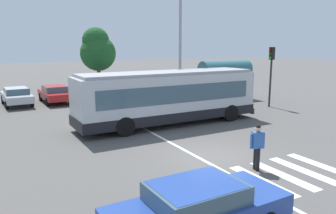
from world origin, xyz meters
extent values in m
plane|color=#514F4C|center=(0.00, 0.00, 0.00)|extent=(160.00, 160.00, 0.00)
cylinder|color=black|center=(4.86, 7.08, 0.50)|extent=(1.01, 0.32, 1.00)
cylinder|color=black|center=(4.91, 4.74, 0.50)|extent=(1.01, 0.32, 1.00)
cylinder|color=black|center=(-1.96, 6.93, 0.50)|extent=(1.01, 0.32, 1.00)
cylinder|color=black|center=(-1.91, 4.58, 0.50)|extent=(1.01, 0.32, 1.00)
cube|color=silver|center=(1.26, 5.83, 1.62)|extent=(10.71, 2.79, 2.55)
cube|color=black|center=(1.26, 5.83, 0.62)|extent=(10.82, 2.82, 0.55)
cube|color=#3D5666|center=(1.26, 5.83, 1.93)|extent=(9.44, 2.81, 0.96)
cube|color=#3D5666|center=(6.59, 5.95, 1.83)|extent=(0.09, 2.24, 1.63)
cube|color=black|center=(6.59, 5.95, 2.72)|extent=(0.10, 1.94, 0.28)
cube|color=#99999E|center=(1.26, 5.83, 2.98)|extent=(10.28, 2.58, 0.16)
cube|color=#28282B|center=(6.69, 5.95, 0.43)|extent=(0.18, 2.55, 0.36)
cylinder|color=black|center=(0.72, -1.90, 0.42)|extent=(0.16, 0.16, 0.85)
cylinder|color=black|center=(0.68, -2.06, 0.42)|extent=(0.16, 0.16, 0.85)
cube|color=#2D569E|center=(0.70, -1.98, 1.15)|extent=(0.45, 0.35, 0.60)
cylinder|color=#2D569E|center=(0.47, -1.92, 1.12)|extent=(0.10, 0.10, 0.55)
cylinder|color=#2D569E|center=(0.93, -2.04, 1.12)|extent=(0.10, 0.10, 0.55)
sphere|color=tan|center=(0.70, -1.98, 1.56)|extent=(0.22, 0.22, 0.22)
sphere|color=black|center=(0.70, -1.98, 1.63)|extent=(0.19, 0.19, 0.19)
cylinder|color=black|center=(-2.17, -3.64, 0.32)|extent=(0.65, 0.22, 0.64)
cube|color=#234293|center=(-3.54, -4.52, 0.64)|extent=(4.56, 1.97, 0.52)
cube|color=#3D5666|center=(-3.63, -4.52, 1.12)|extent=(2.21, 1.68, 0.44)
cube|color=#234293|center=(-3.63, -4.52, 1.30)|extent=(2.03, 1.60, 0.09)
cylinder|color=black|center=(-6.92, 18.02, 0.32)|extent=(0.24, 0.65, 0.64)
cylinder|color=black|center=(-5.25, 18.12, 0.32)|extent=(0.24, 0.65, 0.64)
cylinder|color=black|center=(-6.76, 15.24, 0.32)|extent=(0.24, 0.65, 0.64)
cylinder|color=black|center=(-5.09, 15.33, 0.32)|extent=(0.24, 0.65, 0.64)
cube|color=#B7BABF|center=(-6.00, 16.68, 0.64)|extent=(2.08, 4.60, 0.52)
cube|color=#3D5666|center=(-6.00, 16.59, 1.12)|extent=(1.73, 2.25, 0.44)
cube|color=#B7BABF|center=(-6.00, 16.59, 1.30)|extent=(1.64, 2.07, 0.09)
cylinder|color=black|center=(-4.14, 17.87, 0.32)|extent=(0.23, 0.65, 0.64)
cylinder|color=black|center=(-2.47, 17.94, 0.32)|extent=(0.23, 0.65, 0.64)
cylinder|color=black|center=(-4.03, 15.08, 0.32)|extent=(0.23, 0.65, 0.64)
cylinder|color=black|center=(-2.35, 15.15, 0.32)|extent=(0.23, 0.65, 0.64)
cube|color=#AD1E1E|center=(-3.25, 16.51, 0.64)|extent=(2.00, 4.57, 0.52)
cube|color=#3D5666|center=(-3.24, 16.42, 1.12)|extent=(1.69, 2.22, 0.44)
cube|color=#AD1E1E|center=(-3.24, 16.42, 1.30)|extent=(1.61, 2.04, 0.09)
cylinder|color=black|center=(-1.51, 18.03, 0.32)|extent=(0.20, 0.64, 0.64)
cylinder|color=black|center=(0.17, 18.04, 0.32)|extent=(0.20, 0.64, 0.64)
cylinder|color=black|center=(-1.49, 15.24, 0.32)|extent=(0.20, 0.64, 0.64)
cylinder|color=black|center=(0.19, 15.25, 0.32)|extent=(0.20, 0.64, 0.64)
cube|color=#196B70|center=(-0.66, 16.64, 0.64)|extent=(1.85, 4.51, 0.52)
cube|color=#3D5666|center=(-0.66, 16.55, 1.12)|extent=(1.62, 2.17, 0.44)
cube|color=#196B70|center=(-0.66, 16.55, 1.30)|extent=(1.54, 1.99, 0.09)
cylinder|color=black|center=(1.24, 18.18, 0.32)|extent=(0.22, 0.65, 0.64)
cylinder|color=black|center=(2.92, 18.24, 0.32)|extent=(0.22, 0.65, 0.64)
cylinder|color=black|center=(1.35, 15.39, 0.32)|extent=(0.22, 0.65, 0.64)
cylinder|color=black|center=(3.02, 15.45, 0.32)|extent=(0.22, 0.65, 0.64)
cube|color=#234293|center=(2.13, 16.82, 0.64)|extent=(1.98, 4.56, 0.52)
cube|color=#3D5666|center=(2.13, 16.73, 1.12)|extent=(1.68, 2.22, 0.44)
cube|color=#234293|center=(2.13, 16.73, 1.30)|extent=(1.60, 2.03, 0.09)
cylinder|color=black|center=(3.99, 17.97, 0.32)|extent=(0.21, 0.64, 0.64)
cylinder|color=black|center=(5.66, 17.95, 0.32)|extent=(0.21, 0.64, 0.64)
cylinder|color=black|center=(3.95, 15.18, 0.32)|extent=(0.21, 0.64, 0.64)
cylinder|color=black|center=(5.63, 15.16, 0.32)|extent=(0.21, 0.64, 0.64)
cube|color=white|center=(4.81, 16.57, 0.64)|extent=(1.88, 4.52, 0.52)
cube|color=#3D5666|center=(4.81, 16.48, 1.12)|extent=(1.63, 2.18, 0.44)
cube|color=white|center=(4.81, 16.48, 1.30)|extent=(1.55, 2.00, 0.09)
cylinder|color=black|center=(6.59, 18.45, 0.32)|extent=(0.23, 0.65, 0.64)
cylinder|color=black|center=(8.26, 18.54, 0.32)|extent=(0.23, 0.65, 0.64)
cylinder|color=black|center=(6.74, 15.66, 0.32)|extent=(0.23, 0.65, 0.64)
cylinder|color=black|center=(8.42, 15.75, 0.32)|extent=(0.23, 0.65, 0.64)
cube|color=#C6B793|center=(7.50, 17.10, 0.64)|extent=(2.06, 4.59, 0.52)
cube|color=#3D5666|center=(7.51, 17.01, 1.12)|extent=(1.72, 2.24, 0.44)
cube|color=#C6B793|center=(7.51, 17.01, 1.30)|extent=(1.63, 2.06, 0.09)
cylinder|color=#28282B|center=(10.43, 7.03, 1.74)|extent=(0.14, 0.14, 3.48)
cube|color=black|center=(10.43, 7.03, 3.93)|extent=(0.28, 0.32, 0.90)
cylinder|color=#410907|center=(10.26, 7.03, 4.20)|extent=(0.04, 0.20, 0.20)
cylinder|color=#463707|center=(10.26, 7.03, 3.90)|extent=(0.04, 0.20, 0.20)
cylinder|color=green|center=(10.26, 7.03, 3.60)|extent=(0.04, 0.20, 0.20)
cylinder|color=#28282B|center=(7.34, 11.28, 1.15)|extent=(0.12, 0.12, 2.30)
cylinder|color=#28282B|center=(11.84, 11.28, 1.15)|extent=(0.12, 0.12, 2.30)
cube|color=slate|center=(9.59, 11.98, 1.26)|extent=(4.33, 0.04, 1.93)
cylinder|color=#2D6670|center=(9.59, 11.28, 2.48)|extent=(4.60, 1.54, 1.54)
cube|color=#4C3823|center=(9.59, 11.28, 0.45)|extent=(3.61, 0.36, 0.08)
cylinder|color=#939399|center=(4.57, 10.17, 4.58)|extent=(0.20, 0.20, 9.15)
cylinder|color=brown|center=(2.01, 21.90, 1.24)|extent=(0.36, 0.36, 2.47)
sphere|color=#1E5123|center=(2.01, 21.90, 3.70)|extent=(3.52, 3.52, 3.52)
sphere|color=#1E5123|center=(1.86, 22.02, 4.93)|extent=(2.64, 2.64, 2.64)
cube|color=silver|center=(-1.86, -2.83, 0.00)|extent=(0.45, 2.93, 0.01)
cube|color=silver|center=(-0.85, -2.83, 0.00)|extent=(0.45, 2.93, 0.01)
cube|color=silver|center=(0.16, -2.83, 0.00)|extent=(0.45, 2.93, 0.01)
cube|color=silver|center=(1.17, -2.83, 0.00)|extent=(0.45, 2.93, 0.01)
cube|color=silver|center=(2.18, -2.83, 0.00)|extent=(0.45, 2.93, 0.01)
cube|color=silver|center=(3.19, -2.83, 0.00)|extent=(0.45, 2.93, 0.01)
cube|color=silver|center=(-0.43, 2.00, 0.00)|extent=(0.16, 24.00, 0.01)
camera|label=1|loc=(-7.65, -10.57, 4.56)|focal=35.23mm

